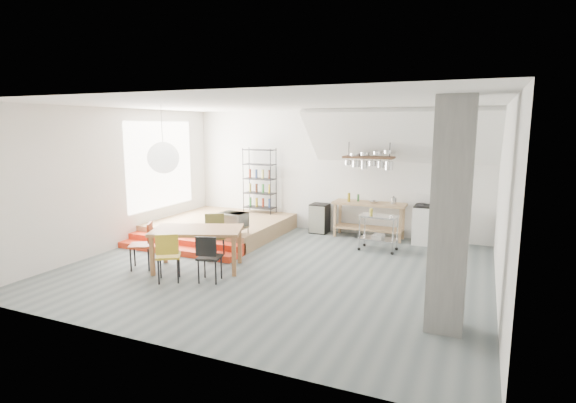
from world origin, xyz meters
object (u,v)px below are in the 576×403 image
at_px(dining_table, 197,233).
at_px(rolling_cart, 378,228).
at_px(stove, 427,224).
at_px(mini_fridge, 320,218).

height_order(dining_table, rolling_cart, dining_table).
bearing_deg(rolling_cart, stove, 52.77).
bearing_deg(stove, dining_table, -135.50).
xyz_separation_m(stove, mini_fridge, (-2.73, 0.04, -0.09)).
bearing_deg(stove, rolling_cart, -130.75).
relative_size(stove, dining_table, 0.60).
bearing_deg(mini_fridge, dining_table, -106.72).
xyz_separation_m(stove, rolling_cart, (-0.92, -1.07, 0.05)).
bearing_deg(mini_fridge, rolling_cart, -31.69).
relative_size(dining_table, rolling_cart, 2.29).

